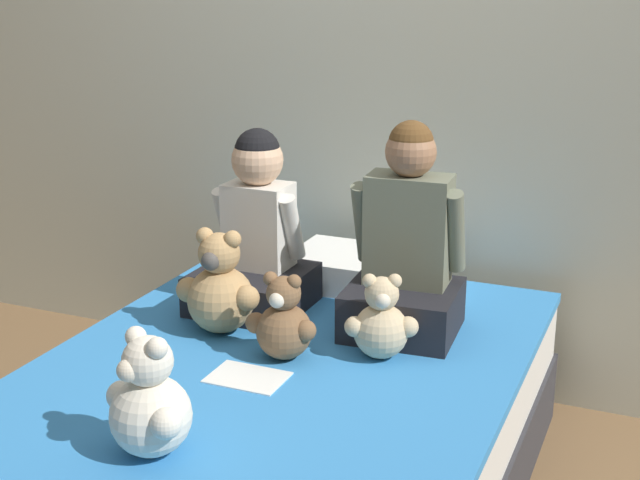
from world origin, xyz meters
name	(u,v)px	position (x,y,z in m)	size (l,w,h in m)	color
wall_behind_bed	(399,55)	(0.00, 1.15, 1.25)	(8.00, 0.06, 2.50)	beige
bed	(262,456)	(0.00, 0.00, 0.24)	(1.33, 2.02, 0.48)	#2D2D33
child_on_left	(256,239)	(-0.26, 0.49, 0.71)	(0.35, 0.35, 0.59)	black
child_on_right	(406,251)	(0.25, 0.49, 0.73)	(0.36, 0.34, 0.65)	black
teddy_bear_held_by_left_child	(220,289)	(-0.26, 0.25, 0.62)	(0.28, 0.21, 0.33)	tan
teddy_bear_held_by_right_child	(381,323)	(0.25, 0.26, 0.58)	(0.20, 0.16, 0.25)	#D1B78E
teddy_bear_between_children	(282,323)	(0.00, 0.15, 0.59)	(0.22, 0.16, 0.26)	brown
teddy_bear_at_foot_of_bed	(149,404)	(-0.06, -0.44, 0.60)	(0.24, 0.19, 0.30)	silver
pillow_at_headboard	(364,270)	(0.00, 0.81, 0.53)	(0.51, 0.33, 0.11)	white
sign_card	(247,377)	(-0.04, -0.01, 0.48)	(0.21, 0.15, 0.00)	white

